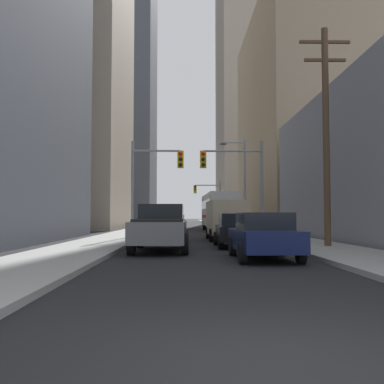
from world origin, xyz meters
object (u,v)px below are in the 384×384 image
object	(u,v)px
sedan_green	(174,222)
sedan_blue	(178,221)
sedan_navy	(264,236)
sedan_black	(237,230)
traffic_signal_far_right	(209,196)
traffic_signal_near_left	(155,173)
cargo_van_beige	(226,218)
traffic_signal_near_right	(235,173)
sedan_silver	(168,227)
city_bus	(219,210)
pickup_truck_grey	(161,228)

from	to	relation	value
sedan_green	sedan_blue	bearing A→B (deg)	88.75
sedan_navy	sedan_blue	bearing A→B (deg)	94.56
sedan_black	traffic_signal_far_right	bearing A→B (deg)	88.68
sedan_blue	traffic_signal_near_left	xyz separation A→B (m)	(-1.07, -28.59, 3.24)
cargo_van_beige	traffic_signal_near_right	xyz separation A→B (m)	(0.68, 1.37, 2.76)
traffic_signal_far_right	sedan_silver	bearing A→B (deg)	-97.20
sedan_silver	sedan_blue	bearing A→B (deg)	89.67
cargo_van_beige	sedan_silver	distance (m)	3.56
sedan_navy	sedan_silver	bearing A→B (deg)	108.79
sedan_green	traffic_signal_near_right	size ratio (longest dim) A/B	0.71
sedan_green	traffic_signal_near_left	bearing A→B (deg)	-92.63
cargo_van_beige	traffic_signal_near_right	distance (m)	3.15
sedan_navy	sedan_black	xyz separation A→B (m)	(-0.15, 5.67, 0.00)
sedan_black	traffic_signal_near_left	xyz separation A→B (m)	(-4.21, 6.99, 3.24)
city_bus	sedan_green	xyz separation A→B (m)	(-4.23, 4.40, -1.16)
sedan_navy	traffic_signal_far_right	bearing A→B (deg)	89.06
city_bus	traffic_signal_far_right	world-z (taller)	traffic_signal_far_right
traffic_signal_near_right	cargo_van_beige	bearing A→B (deg)	-116.62
sedan_navy	sedan_green	world-z (taller)	same
traffic_signal_near_left	traffic_signal_far_right	bearing A→B (deg)	80.59
pickup_truck_grey	sedan_silver	bearing A→B (deg)	89.60
city_bus	sedan_silver	size ratio (longest dim) A/B	2.71
traffic_signal_near_right	city_bus	bearing A→B (deg)	89.40
sedan_navy	traffic_signal_near_right	xyz separation A→B (m)	(0.56, 12.66, 3.28)
sedan_navy	sedan_silver	xyz separation A→B (m)	(-3.47, 10.20, 0.00)
cargo_van_beige	sedan_navy	distance (m)	11.31
pickup_truck_grey	traffic_signal_near_right	size ratio (longest dim) A/B	0.91
pickup_truck_grey	sedan_navy	xyz separation A→B (m)	(3.52, -3.56, -0.16)
sedan_black	traffic_signal_far_right	distance (m)	37.79
city_bus	traffic_signal_far_right	bearing A→B (deg)	89.99
sedan_black	sedan_blue	bearing A→B (deg)	95.04
pickup_truck_grey	traffic_signal_far_right	xyz separation A→B (m)	(4.23, 39.75, 3.10)
pickup_truck_grey	traffic_signal_near_left	world-z (taller)	traffic_signal_near_left
cargo_van_beige	sedan_silver	size ratio (longest dim) A/B	1.23
sedan_black	sedan_blue	world-z (taller)	same
sedan_navy	cargo_van_beige	bearing A→B (deg)	90.61
traffic_signal_near_left	traffic_signal_near_right	world-z (taller)	same
city_bus	sedan_blue	bearing A→B (deg)	105.43
sedan_blue	traffic_signal_near_right	bearing A→B (deg)	-82.31
traffic_signal_near_right	traffic_signal_far_right	world-z (taller)	same
pickup_truck_grey	sedan_blue	bearing A→B (deg)	89.66
sedan_green	sedan_blue	world-z (taller)	same
sedan_navy	city_bus	bearing A→B (deg)	88.48
sedan_navy	sedan_black	distance (m)	5.67
sedan_silver	sedan_black	bearing A→B (deg)	-53.80
cargo_van_beige	sedan_blue	size ratio (longest dim) A/B	1.25
cargo_van_beige	sedan_navy	xyz separation A→B (m)	(0.12, -11.30, -0.52)
pickup_truck_grey	cargo_van_beige	bearing A→B (deg)	66.30
sedan_black	sedan_navy	bearing A→B (deg)	-88.44
traffic_signal_far_right	traffic_signal_near_left	bearing A→B (deg)	-99.41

